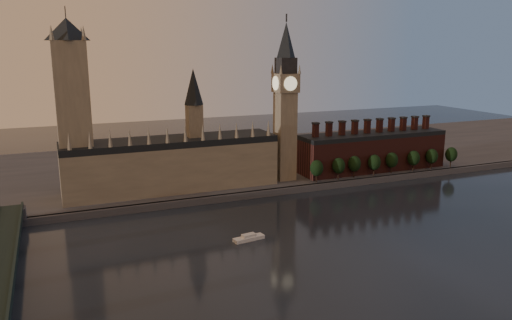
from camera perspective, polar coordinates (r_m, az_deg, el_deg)
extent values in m
plane|color=black|center=(242.61, 12.62, -9.40)|extent=(900.00, 900.00, 0.00)
cube|color=#4C4C52|center=(315.25, 3.21, -3.55)|extent=(900.00, 4.00, 4.00)
cube|color=#4C4C52|center=(395.55, -2.48, -0.19)|extent=(900.00, 180.00, 4.00)
cube|color=gray|center=(313.08, -9.56, -0.79)|extent=(130.00, 30.00, 28.00)
cube|color=black|center=(309.81, -9.67, 2.09)|extent=(130.00, 30.00, 4.00)
cube|color=gray|center=(311.81, -7.05, 4.10)|extent=(9.00, 9.00, 24.00)
cone|color=black|center=(309.27, -7.17, 8.32)|extent=(12.00, 12.00, 22.00)
cone|color=gray|center=(287.41, -20.60, 2.06)|extent=(2.60, 2.60, 10.00)
cone|color=gray|center=(287.94, -18.47, 2.23)|extent=(2.60, 2.60, 10.00)
cone|color=gray|center=(288.86, -16.35, 2.41)|extent=(2.60, 2.60, 10.00)
cone|color=gray|center=(290.18, -14.25, 2.57)|extent=(2.60, 2.60, 10.00)
cone|color=gray|center=(291.89, -12.17, 2.74)|extent=(2.60, 2.60, 10.00)
cone|color=gray|center=(293.98, -10.11, 2.89)|extent=(2.60, 2.60, 10.00)
cone|color=gray|center=(296.45, -8.09, 3.05)|extent=(2.60, 2.60, 10.00)
cone|color=gray|center=(299.28, -6.10, 3.19)|extent=(2.60, 2.60, 10.00)
cone|color=gray|center=(302.46, -4.15, 3.33)|extent=(2.60, 2.60, 10.00)
cone|color=gray|center=(305.98, -2.25, 3.46)|extent=(2.60, 2.60, 10.00)
cone|color=gray|center=(309.84, -0.38, 3.58)|extent=(2.60, 2.60, 10.00)
cone|color=gray|center=(314.02, 1.43, 3.70)|extent=(2.60, 2.60, 10.00)
cube|color=gray|center=(300.16, -20.07, 4.07)|extent=(18.00, 18.00, 90.00)
cone|color=black|center=(297.55, -20.83, 13.81)|extent=(24.00, 24.00, 12.00)
cylinder|color=#232326|center=(297.82, -20.92, 14.96)|extent=(0.50, 0.50, 12.00)
cone|color=gray|center=(289.26, -22.36, 13.35)|extent=(3.00, 3.00, 8.00)
cone|color=gray|center=(289.97, -19.11, 13.59)|extent=(3.00, 3.00, 8.00)
cone|color=gray|center=(305.25, -22.40, 13.26)|extent=(3.00, 3.00, 8.00)
cone|color=gray|center=(305.92, -19.33, 13.49)|extent=(3.00, 3.00, 8.00)
cube|color=gray|center=(330.07, 3.32, 2.72)|extent=(12.00, 12.00, 58.00)
cube|color=gray|center=(325.87, 3.40, 8.79)|extent=(14.00, 14.00, 12.00)
cube|color=#232326|center=(325.32, 3.43, 10.72)|extent=(11.00, 11.00, 10.00)
cone|color=black|center=(325.19, 3.47, 13.54)|extent=(13.00, 13.00, 22.00)
cylinder|color=#232326|center=(325.69, 3.50, 15.91)|extent=(1.00, 1.00, 5.00)
cylinder|color=beige|center=(319.44, 3.98, 8.70)|extent=(9.00, 0.50, 9.00)
cylinder|color=beige|center=(332.34, 2.85, 8.87)|extent=(9.00, 0.50, 9.00)
cylinder|color=beige|center=(322.78, 2.24, 8.76)|extent=(0.50, 9.00, 9.00)
cylinder|color=beige|center=(329.09, 4.54, 8.81)|extent=(0.50, 9.00, 9.00)
cone|color=gray|center=(316.72, 2.87, 10.31)|extent=(2.00, 2.00, 6.00)
cone|color=gray|center=(322.53, 4.99, 10.32)|extent=(2.00, 2.00, 6.00)
cone|color=gray|center=(328.49, 1.88, 10.41)|extent=(2.00, 2.00, 6.00)
cone|color=gray|center=(334.10, 3.95, 10.42)|extent=(2.00, 2.00, 6.00)
cube|color=#4B201C|center=(368.86, 13.12, 0.77)|extent=(110.00, 25.00, 24.00)
cube|color=black|center=(366.40, 13.22, 2.84)|extent=(110.00, 25.00, 3.00)
cube|color=#4B201C|center=(340.24, 6.82, 3.37)|extent=(3.50, 3.50, 9.00)
cube|color=#232326|center=(339.48, 6.84, 4.21)|extent=(4.20, 4.20, 1.00)
cube|color=#4B201C|center=(345.45, 8.33, 3.47)|extent=(3.50, 3.50, 9.00)
cube|color=#232326|center=(344.70, 8.36, 4.29)|extent=(4.20, 4.20, 1.00)
cube|color=#4B201C|center=(350.90, 9.80, 3.56)|extent=(3.50, 3.50, 9.00)
cube|color=#232326|center=(350.16, 9.83, 4.37)|extent=(4.20, 4.20, 1.00)
cube|color=#4B201C|center=(356.56, 11.22, 3.64)|extent=(3.50, 3.50, 9.00)
cube|color=#232326|center=(355.84, 11.26, 4.44)|extent=(4.20, 4.20, 1.00)
cube|color=#4B201C|center=(362.44, 12.60, 3.72)|extent=(3.50, 3.50, 9.00)
cube|color=#232326|center=(361.73, 12.64, 4.51)|extent=(4.20, 4.20, 1.00)
cube|color=#4B201C|center=(368.52, 13.93, 3.80)|extent=(3.50, 3.50, 9.00)
cube|color=#232326|center=(367.82, 13.97, 4.57)|extent=(4.20, 4.20, 1.00)
cube|color=#4B201C|center=(374.80, 15.22, 3.87)|extent=(3.50, 3.50, 9.00)
cube|color=#232326|center=(374.11, 15.26, 4.63)|extent=(4.20, 4.20, 1.00)
cube|color=#4B201C|center=(381.26, 16.46, 3.94)|extent=(3.50, 3.50, 9.00)
cube|color=#232326|center=(380.58, 16.51, 4.68)|extent=(4.20, 4.20, 1.00)
cube|color=#4B201C|center=(387.89, 17.67, 4.00)|extent=(3.50, 3.50, 9.00)
cube|color=#232326|center=(387.22, 17.72, 4.73)|extent=(4.20, 4.20, 1.00)
cube|color=#4B201C|center=(394.68, 18.83, 4.06)|extent=(3.50, 3.50, 9.00)
cube|color=#232326|center=(394.03, 18.88, 4.78)|extent=(4.20, 4.20, 1.00)
cylinder|color=black|center=(329.05, 6.92, -2.02)|extent=(0.80, 0.80, 6.00)
ellipsoid|color=black|center=(327.47, 6.95, -0.92)|extent=(8.60, 8.60, 10.75)
cylinder|color=black|center=(337.73, 9.38, -1.72)|extent=(0.80, 0.80, 6.00)
ellipsoid|color=black|center=(336.20, 9.42, -0.65)|extent=(8.60, 8.60, 10.75)
cylinder|color=black|center=(345.31, 11.14, -1.47)|extent=(0.80, 0.80, 6.00)
ellipsoid|color=black|center=(343.81, 11.19, -0.42)|extent=(8.60, 8.60, 10.75)
cylinder|color=black|center=(352.48, 13.32, -1.29)|extent=(0.80, 0.80, 6.00)
ellipsoid|color=black|center=(351.01, 13.38, -0.26)|extent=(8.60, 8.60, 10.75)
cylinder|color=black|center=(362.69, 15.20, -1.00)|extent=(0.80, 0.80, 6.00)
ellipsoid|color=black|center=(361.27, 15.26, 0.00)|extent=(8.60, 8.60, 10.75)
cylinder|color=black|center=(373.58, 17.51, -0.76)|extent=(0.80, 0.80, 6.00)
ellipsoid|color=black|center=(372.19, 17.57, 0.22)|extent=(8.60, 8.60, 10.75)
cylinder|color=black|center=(384.07, 19.38, -0.53)|extent=(0.80, 0.80, 6.00)
ellipsoid|color=black|center=(382.73, 19.45, 0.41)|extent=(8.60, 8.60, 10.75)
cylinder|color=black|center=(395.46, 21.34, -0.32)|extent=(0.80, 0.80, 6.00)
ellipsoid|color=black|center=(394.15, 21.42, 0.60)|extent=(8.60, 8.60, 10.75)
cube|color=black|center=(194.59, -26.16, -12.65)|extent=(1.00, 200.00, 1.30)
cube|color=#4C4C52|center=(285.28, -26.21, -5.57)|extent=(14.00, 8.00, 6.00)
cylinder|color=#232326|center=(217.97, -27.14, -12.04)|extent=(8.00, 8.00, 7.75)
cylinder|color=#232326|center=(249.41, -26.61, -8.91)|extent=(8.00, 8.00, 7.75)
cylinder|color=#232326|center=(281.45, -26.20, -6.48)|extent=(8.00, 8.00, 7.75)
cube|color=white|center=(241.60, -0.83, -8.95)|extent=(15.91, 6.53, 1.77)
cube|color=white|center=(241.03, -0.83, -8.61)|extent=(7.02, 4.20, 1.32)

